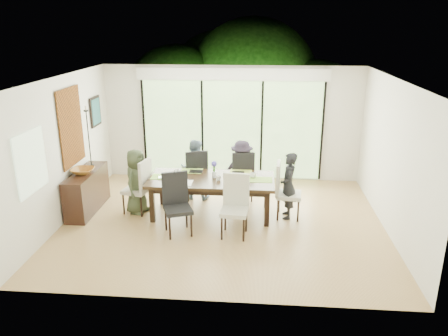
# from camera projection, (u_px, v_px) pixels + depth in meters

# --- Properties ---
(floor) EXTENTS (6.00, 5.00, 0.01)m
(floor) POSITION_uv_depth(u_px,v_px,m) (223.00, 222.00, 8.33)
(floor) COLOR olive
(floor) RESTS_ON ground
(ceiling) EXTENTS (6.00, 5.00, 0.01)m
(ceiling) POSITION_uv_depth(u_px,v_px,m) (223.00, 78.00, 7.47)
(ceiling) COLOR white
(ceiling) RESTS_ON wall_back
(wall_back) EXTENTS (6.00, 0.02, 2.70)m
(wall_back) POSITION_uv_depth(u_px,v_px,m) (232.00, 124.00, 10.27)
(wall_back) COLOR silver
(wall_back) RESTS_ON floor
(wall_front) EXTENTS (6.00, 0.02, 2.70)m
(wall_front) POSITION_uv_depth(u_px,v_px,m) (206.00, 211.00, 5.52)
(wall_front) COLOR beige
(wall_front) RESTS_ON floor
(wall_left) EXTENTS (0.02, 5.00, 2.70)m
(wall_left) POSITION_uv_depth(u_px,v_px,m) (62.00, 150.00, 8.13)
(wall_left) COLOR beige
(wall_left) RESTS_ON floor
(wall_right) EXTENTS (0.02, 5.00, 2.70)m
(wall_right) POSITION_uv_depth(u_px,v_px,m) (393.00, 158.00, 7.66)
(wall_right) COLOR white
(wall_right) RESTS_ON floor
(glass_doors) EXTENTS (4.20, 0.02, 2.30)m
(glass_doors) POSITION_uv_depth(u_px,v_px,m) (232.00, 130.00, 10.28)
(glass_doors) COLOR #598C3F
(glass_doors) RESTS_ON wall_back
(blinds_header) EXTENTS (4.40, 0.06, 0.28)m
(blinds_header) POSITION_uv_depth(u_px,v_px,m) (232.00, 74.00, 9.85)
(blinds_header) COLOR white
(blinds_header) RESTS_ON wall_back
(mullion_a) EXTENTS (0.05, 0.04, 2.30)m
(mullion_a) POSITION_uv_depth(u_px,v_px,m) (144.00, 129.00, 10.43)
(mullion_a) COLOR black
(mullion_a) RESTS_ON wall_back
(mullion_b) EXTENTS (0.05, 0.04, 2.30)m
(mullion_b) POSITION_uv_depth(u_px,v_px,m) (202.00, 130.00, 10.32)
(mullion_b) COLOR black
(mullion_b) RESTS_ON wall_back
(mullion_c) EXTENTS (0.05, 0.04, 2.30)m
(mullion_c) POSITION_uv_depth(u_px,v_px,m) (262.00, 131.00, 10.21)
(mullion_c) COLOR black
(mullion_c) RESTS_ON wall_back
(mullion_d) EXTENTS (0.05, 0.04, 2.30)m
(mullion_d) POSITION_uv_depth(u_px,v_px,m) (322.00, 132.00, 10.10)
(mullion_d) COLOR black
(mullion_d) RESTS_ON wall_back
(side_window) EXTENTS (0.02, 0.90, 1.00)m
(side_window) POSITION_uv_depth(u_px,v_px,m) (31.00, 162.00, 6.95)
(side_window) COLOR #8CAD7F
(side_window) RESTS_ON wall_left
(deck) EXTENTS (6.00, 1.80, 0.10)m
(deck) POSITION_uv_depth(u_px,v_px,m) (234.00, 168.00, 11.55)
(deck) COLOR brown
(deck) RESTS_ON ground
(rail_top) EXTENTS (6.00, 0.08, 0.06)m
(rail_top) POSITION_uv_depth(u_px,v_px,m) (236.00, 138.00, 12.12)
(rail_top) COLOR brown
(rail_top) RESTS_ON deck
(foliage_left) EXTENTS (3.20, 3.20, 3.20)m
(foliage_left) POSITION_uv_depth(u_px,v_px,m) (177.00, 99.00, 12.92)
(foliage_left) COLOR #14380F
(foliage_left) RESTS_ON ground
(foliage_mid) EXTENTS (4.00, 4.00, 4.00)m
(foliage_mid) POSITION_uv_depth(u_px,v_px,m) (252.00, 85.00, 13.20)
(foliage_mid) COLOR #14380F
(foliage_mid) RESTS_ON ground
(foliage_right) EXTENTS (2.80, 2.80, 2.80)m
(foliage_right) POSITION_uv_depth(u_px,v_px,m) (314.00, 109.00, 12.47)
(foliage_right) COLOR #14380F
(foliage_right) RESTS_ON ground
(foliage_far) EXTENTS (3.60, 3.60, 3.60)m
(foliage_far) POSITION_uv_depth(u_px,v_px,m) (222.00, 88.00, 14.00)
(foliage_far) COLOR #14380F
(foliage_far) RESTS_ON ground
(table_top) EXTENTS (2.42, 1.11, 0.06)m
(table_top) POSITION_uv_depth(u_px,v_px,m) (211.00, 180.00, 8.42)
(table_top) COLOR black
(table_top) RESTS_ON floor
(table_apron) EXTENTS (2.22, 0.91, 0.10)m
(table_apron) POSITION_uv_depth(u_px,v_px,m) (211.00, 184.00, 8.45)
(table_apron) COLOR black
(table_apron) RESTS_ON floor
(table_leg_fl) EXTENTS (0.09, 0.09, 0.70)m
(table_leg_fl) POSITION_uv_depth(u_px,v_px,m) (152.00, 205.00, 8.22)
(table_leg_fl) COLOR black
(table_leg_fl) RESTS_ON floor
(table_leg_fr) EXTENTS (0.09, 0.09, 0.70)m
(table_leg_fr) POSITION_uv_depth(u_px,v_px,m) (267.00, 209.00, 8.05)
(table_leg_fr) COLOR black
(table_leg_fr) RESTS_ON floor
(table_leg_bl) EXTENTS (0.09, 0.09, 0.70)m
(table_leg_bl) POSITION_uv_depth(u_px,v_px,m) (162.00, 188.00, 9.04)
(table_leg_bl) COLOR black
(table_leg_bl) RESTS_ON floor
(table_leg_br) EXTENTS (0.09, 0.09, 0.70)m
(table_leg_br) POSITION_uv_depth(u_px,v_px,m) (267.00, 192.00, 8.86)
(table_leg_br) COLOR black
(table_leg_br) RESTS_ON floor
(chair_left_end) EXTENTS (0.55, 0.55, 1.11)m
(chair_left_end) POSITION_uv_depth(u_px,v_px,m) (136.00, 186.00, 8.60)
(chair_left_end) COLOR beige
(chair_left_end) RESTS_ON floor
(chair_right_end) EXTENTS (0.51, 0.51, 1.11)m
(chair_right_end) POSITION_uv_depth(u_px,v_px,m) (289.00, 190.00, 8.36)
(chair_right_end) COLOR beige
(chair_right_end) RESTS_ON floor
(chair_far_left) EXTENTS (0.59, 0.59, 1.11)m
(chair_far_left) POSITION_uv_depth(u_px,v_px,m) (195.00, 173.00, 9.32)
(chair_far_left) COLOR black
(chair_far_left) RESTS_ON floor
(chair_far_right) EXTENTS (0.54, 0.54, 1.11)m
(chair_far_right) POSITION_uv_depth(u_px,v_px,m) (242.00, 174.00, 9.24)
(chair_far_right) COLOR black
(chair_far_right) RESTS_ON floor
(chair_near_left) EXTENTS (0.60, 0.60, 1.11)m
(chair_near_left) POSITION_uv_depth(u_px,v_px,m) (178.00, 205.00, 7.70)
(chair_near_left) COLOR black
(chair_near_left) RESTS_ON floor
(chair_near_right) EXTENTS (0.50, 0.50, 1.11)m
(chair_near_right) POSITION_uv_depth(u_px,v_px,m) (234.00, 207.00, 7.62)
(chair_near_right) COLOR beige
(chair_near_right) RESTS_ON floor
(person_left_end) EXTENTS (0.52, 0.68, 1.30)m
(person_left_end) POSITION_uv_depth(u_px,v_px,m) (137.00, 181.00, 8.57)
(person_left_end) COLOR #3B462F
(person_left_end) RESTS_ON floor
(person_right_end) EXTENTS (0.41, 0.62, 1.30)m
(person_right_end) POSITION_uv_depth(u_px,v_px,m) (288.00, 186.00, 8.33)
(person_right_end) COLOR black
(person_right_end) RESTS_ON floor
(person_far_left) EXTENTS (0.64, 0.45, 1.30)m
(person_far_left) POSITION_uv_depth(u_px,v_px,m) (195.00, 169.00, 9.27)
(person_far_left) COLOR slate
(person_far_left) RESTS_ON floor
(person_far_right) EXTENTS (0.68, 0.51, 1.30)m
(person_far_right) POSITION_uv_depth(u_px,v_px,m) (242.00, 170.00, 9.19)
(person_far_right) COLOR #231C2B
(person_far_right) RESTS_ON floor
(placemat_left) EXTENTS (0.44, 0.32, 0.01)m
(placemat_left) POSITION_uv_depth(u_px,v_px,m) (163.00, 177.00, 8.49)
(placemat_left) COLOR #84BB42
(placemat_left) RESTS_ON table_top
(placemat_right) EXTENTS (0.44, 0.32, 0.01)m
(placemat_right) POSITION_uv_depth(u_px,v_px,m) (261.00, 180.00, 8.34)
(placemat_right) COLOR #7CAC3D
(placemat_right) RESTS_ON table_top
(placemat_far_l) EXTENTS (0.44, 0.32, 0.01)m
(placemat_far_l) POSITION_uv_depth(u_px,v_px,m) (191.00, 171.00, 8.83)
(placemat_far_l) COLOR #89B741
(placemat_far_l) RESTS_ON table_top
(placemat_far_r) EXTENTS (0.44, 0.32, 0.01)m
(placemat_far_r) POSITION_uv_depth(u_px,v_px,m) (241.00, 172.00, 8.75)
(placemat_far_r) COLOR #ABBE44
(placemat_far_r) RESTS_ON table_top
(placemat_paper) EXTENTS (0.44, 0.32, 0.01)m
(placemat_paper) POSITION_uv_depth(u_px,v_px,m) (180.00, 183.00, 8.17)
(placemat_paper) COLOR white
(placemat_paper) RESTS_ON table_top
(tablet_far_l) EXTENTS (0.26, 0.18, 0.01)m
(tablet_far_l) POSITION_uv_depth(u_px,v_px,m) (196.00, 171.00, 8.77)
(tablet_far_l) COLOR black
(tablet_far_l) RESTS_ON table_top
(tablet_far_r) EXTENTS (0.24, 0.17, 0.01)m
(tablet_far_r) POSITION_uv_depth(u_px,v_px,m) (238.00, 173.00, 8.70)
(tablet_far_r) COLOR black
(tablet_far_r) RESTS_ON table_top
(papers) EXTENTS (0.30, 0.22, 0.00)m
(papers) POSITION_uv_depth(u_px,v_px,m) (248.00, 180.00, 8.31)
(papers) COLOR white
(papers) RESTS_ON table_top
(platter_base) EXTENTS (0.26, 0.26, 0.02)m
(platter_base) POSITION_uv_depth(u_px,v_px,m) (180.00, 182.00, 8.17)
(platter_base) COLOR white
(platter_base) RESTS_ON table_top
(platter_snacks) EXTENTS (0.20, 0.20, 0.01)m
(platter_snacks) POSITION_uv_depth(u_px,v_px,m) (180.00, 181.00, 8.16)
(platter_snacks) COLOR orange
(platter_snacks) RESTS_ON table_top
(vase) EXTENTS (0.08, 0.08, 0.12)m
(vase) POSITION_uv_depth(u_px,v_px,m) (214.00, 175.00, 8.44)
(vase) COLOR silver
(vase) RESTS_ON table_top
(hyacinth_stems) EXTENTS (0.04, 0.04, 0.16)m
(hyacinth_stems) POSITION_uv_depth(u_px,v_px,m) (214.00, 169.00, 8.40)
(hyacinth_stems) COLOR #337226
(hyacinth_stems) RESTS_ON table_top
(hyacinth_blooms) EXTENTS (0.11, 0.11, 0.11)m
(hyacinth_blooms) POSITION_uv_depth(u_px,v_px,m) (214.00, 164.00, 8.37)
(hyacinth_blooms) COLOR #5A51CB
(hyacinth_blooms) RESTS_ON table_top
(laptop) EXTENTS (0.36, 0.26, 0.03)m
(laptop) POSITION_uv_depth(u_px,v_px,m) (167.00, 178.00, 8.38)
(laptop) COLOR silver
(laptop) RESTS_ON table_top
(cup_a) EXTENTS (0.17, 0.17, 0.10)m
(cup_a) POSITION_uv_depth(u_px,v_px,m) (177.00, 172.00, 8.60)
(cup_a) COLOR white
(cup_a) RESTS_ON table_top
(cup_b) EXTENTS (0.13, 0.13, 0.09)m
(cup_b) POSITION_uv_depth(u_px,v_px,m) (219.00, 178.00, 8.29)
(cup_b) COLOR white
(cup_b) RESTS_ON table_top
(cup_c) EXTENTS (0.16, 0.16, 0.10)m
(cup_c) POSITION_uv_depth(u_px,v_px,m) (253.00, 175.00, 8.43)
(cup_c) COLOR white
(cup_c) RESTS_ON table_top
(book) EXTENTS (0.17, 0.23, 0.02)m
(book) POSITION_uv_depth(u_px,v_px,m) (224.00, 177.00, 8.44)
(book) COLOR white
(book) RESTS_ON table_top
(sideboard) EXTENTS (0.41, 1.45, 0.82)m
(sideboard) POSITION_uv_depth(u_px,v_px,m) (87.00, 191.00, 8.73)
(sideboard) COLOR black
(sideboard) RESTS_ON floor
(bowl) EXTENTS (0.43, 0.43, 0.11)m
(bowl) POSITION_uv_depth(u_px,v_px,m) (83.00, 171.00, 8.49)
(bowl) COLOR brown
(bowl) RESTS_ON sideboard
(candlestick_base) EXTENTS (0.09, 0.09, 0.04)m
(candlestick_base) POSITION_uv_depth(u_px,v_px,m) (91.00, 165.00, 8.92)
(candlestick_base) COLOR black
(candlestick_base) RESTS_ON sideboard
(candlestick_shaft) EXTENTS (0.02, 0.02, 1.13)m
(candlestick_shaft) POSITION_uv_depth(u_px,v_px,m) (89.00, 138.00, 8.74)
(candlestick_shaft) COLOR black
(candlestick_shaft) RESTS_ON sideboard
(candlestick_pan) EXTENTS (0.09, 0.09, 0.03)m
(candlestick_pan) POSITION_uv_depth(u_px,v_px,m) (86.00, 111.00, 8.56)
(candlestick_pan) COLOR black
(candlestick_pan) RESTS_ON sideboard
(candle) EXTENTS (0.03, 0.03, 0.09)m
(candle) POSITION_uv_depth(u_px,v_px,m) (86.00, 108.00, 8.54)
(candle) COLOR silver
(candle) RESTS_ON sideboard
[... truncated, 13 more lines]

